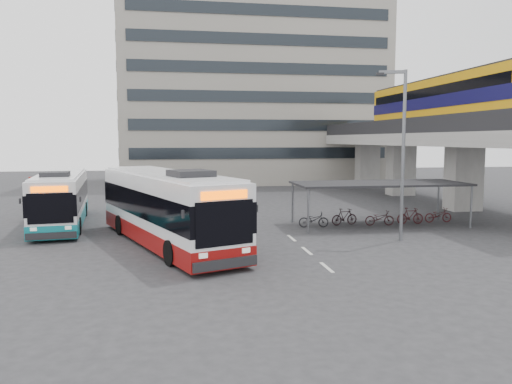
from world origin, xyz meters
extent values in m
plane|color=#28282B|center=(0.00, 0.00, 0.00)|extent=(120.00, 120.00, 0.00)
cube|color=gray|center=(17.00, 8.00, 2.30)|extent=(2.20, 1.60, 4.60)
cube|color=gray|center=(17.00, 18.00, 2.30)|extent=(2.20, 1.60, 4.60)
cube|color=gray|center=(17.00, 26.00, 2.30)|extent=(2.20, 1.60, 4.60)
cube|color=gray|center=(17.00, 12.00, 5.05)|extent=(8.00, 32.00, 0.90)
cube|color=black|center=(13.25, 12.00, 6.05)|extent=(0.35, 32.00, 1.10)
cube|color=black|center=(20.75, 12.00, 6.05)|extent=(0.35, 32.00, 1.10)
cube|color=#D0900C|center=(17.00, 10.97, 7.60)|extent=(2.90, 20.00, 3.90)
cube|color=#0D0A3B|center=(17.00, 10.97, 7.80)|extent=(2.98, 20.02, 0.90)
cube|color=black|center=(17.00, 10.97, 8.60)|extent=(2.96, 19.20, 0.70)
cube|color=black|center=(17.00, 10.97, 9.55)|extent=(2.70, 19.60, 0.25)
cylinder|color=#595B60|center=(3.70, 4.80, 1.20)|extent=(0.12, 0.12, 2.40)
cylinder|color=#595B60|center=(13.30, 4.80, 1.20)|extent=(0.12, 0.12, 2.40)
cylinder|color=#595B60|center=(3.70, 1.20, 1.20)|extent=(0.12, 0.12, 2.40)
cylinder|color=#595B60|center=(13.30, 1.20, 1.20)|extent=(0.12, 0.12, 2.40)
cube|color=black|center=(8.50, 3.00, 2.48)|extent=(10.00, 4.00, 0.12)
imported|color=black|center=(4.50, 3.00, 0.45)|extent=(1.71, 0.60, 0.90)
imported|color=black|center=(6.50, 3.00, 0.50)|extent=(1.66, 0.47, 1.00)
imported|color=black|center=(8.50, 3.00, 0.45)|extent=(1.71, 0.60, 0.90)
imported|color=black|center=(10.50, 3.00, 0.50)|extent=(1.66, 0.47, 1.00)
imported|color=#350C0F|center=(12.50, 3.00, 0.45)|extent=(1.71, 0.60, 0.90)
cube|color=gray|center=(6.00, 36.00, 12.50)|extent=(30.00, 15.00, 25.00)
cube|color=beige|center=(2.50, -6.00, 0.01)|extent=(0.15, 1.60, 0.01)
cube|color=beige|center=(2.50, -3.00, 0.01)|extent=(0.15, 1.60, 0.01)
cube|color=beige|center=(2.50, 0.00, 0.01)|extent=(0.15, 1.60, 0.01)
cube|color=white|center=(-3.83, -0.49, 1.93)|extent=(6.99, 12.83, 2.91)
cube|color=maroon|center=(-3.83, -0.49, 0.58)|extent=(7.04, 12.88, 0.79)
cube|color=black|center=(-3.83, -0.49, 2.06)|extent=(7.05, 12.87, 1.22)
cube|color=#FF5800|center=(-1.60, -6.43, 3.01)|extent=(1.80, 0.74, 0.32)
cube|color=black|center=(-2.71, -3.46, 3.62)|extent=(2.11, 2.15, 0.30)
cylinder|color=black|center=(-3.59, -4.74, 0.53)|extent=(0.67, 1.10, 1.06)
cylinder|color=black|center=(-3.89, 3.28, 0.53)|extent=(0.67, 1.10, 1.06)
cube|color=white|center=(-10.02, 6.19, 1.71)|extent=(3.69, 11.43, 2.57)
cube|color=#0D747D|center=(-10.02, 6.19, 0.51)|extent=(3.73, 11.47, 0.70)
cube|color=black|center=(-10.02, 6.19, 1.82)|extent=(3.75, 11.45, 1.08)
cube|color=#FF5800|center=(-9.36, 0.61, 2.67)|extent=(1.67, 0.28, 0.28)
cube|color=black|center=(-9.69, 3.40, 3.20)|extent=(1.60, 1.65, 0.26)
cylinder|color=black|center=(-10.70, 2.49, 0.47)|extent=(0.39, 0.96, 0.94)
cylinder|color=black|center=(-9.29, 9.44, 0.47)|extent=(0.39, 0.96, 0.94)
imported|color=black|center=(-3.14, 2.32, 0.81)|extent=(0.49, 0.65, 1.61)
cylinder|color=#595B60|center=(7.76, -1.48, 4.21)|extent=(0.17, 0.17, 8.42)
cube|color=#595B60|center=(7.16, -1.30, 8.32)|extent=(1.25, 0.52, 0.16)
cube|color=black|center=(6.61, -1.13, 8.23)|extent=(0.41, 0.29, 0.13)
cube|color=#9C1409|center=(-12.06, 8.21, 1.37)|extent=(0.56, 0.23, 2.73)
cube|color=white|center=(-12.06, 8.21, 2.07)|extent=(0.59, 0.11, 0.55)
camera|label=1|loc=(-3.42, -24.61, 5.04)|focal=35.00mm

